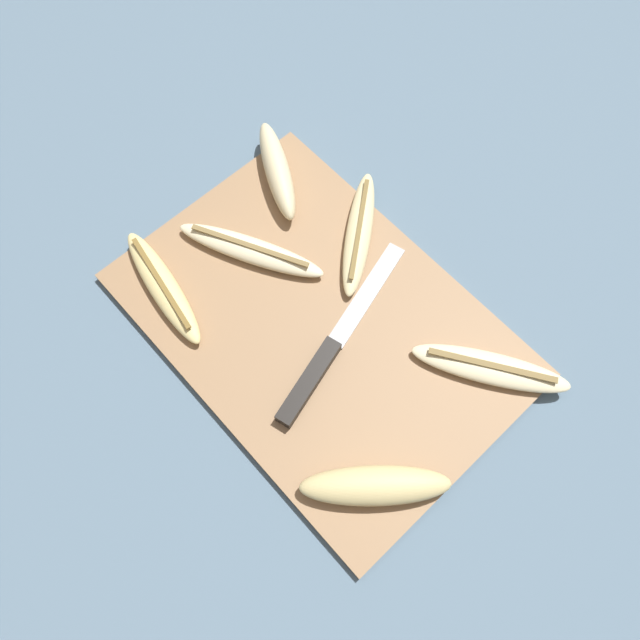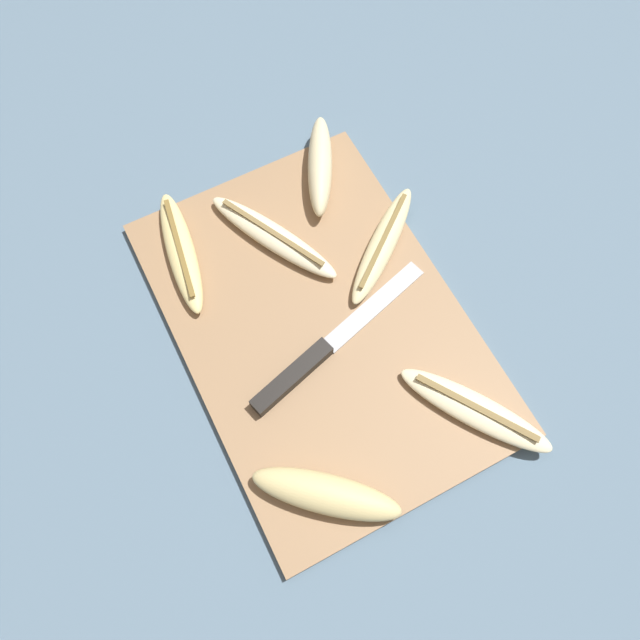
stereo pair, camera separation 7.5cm
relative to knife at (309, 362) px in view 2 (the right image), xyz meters
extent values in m
plane|color=slate|center=(-0.04, 0.04, -0.02)|extent=(4.00, 4.00, 0.00)
cube|color=#997551|center=(-0.04, 0.04, -0.01)|extent=(0.48, 0.33, 0.01)
cube|color=black|center=(0.01, -0.03, 0.00)|extent=(0.05, 0.11, 0.02)
cube|color=#B7BABF|center=(-0.03, 0.10, -0.01)|extent=(0.06, 0.16, 0.00)
ellipsoid|color=beige|center=(-0.10, 0.15, 0.00)|extent=(0.14, 0.16, 0.02)
cube|color=olive|center=(-0.10, 0.15, 0.02)|extent=(0.09, 0.12, 0.00)
ellipsoid|color=#EDD689|center=(-0.20, -0.08, 0.00)|extent=(0.18, 0.06, 0.02)
cube|color=olive|center=(-0.20, -0.08, 0.02)|extent=(0.14, 0.03, 0.00)
ellipsoid|color=beige|center=(0.14, 0.14, 0.00)|extent=(0.18, 0.14, 0.02)
cube|color=olive|center=(0.14, 0.14, 0.01)|extent=(0.13, 0.09, 0.00)
ellipsoid|color=beige|center=(-0.17, 0.04, 0.00)|extent=(0.19, 0.12, 0.02)
cube|color=olive|center=(-0.17, 0.04, 0.01)|extent=(0.14, 0.08, 0.00)
ellipsoid|color=#DBC684|center=(0.14, -0.05, 0.01)|extent=(0.14, 0.15, 0.03)
ellipsoid|color=beige|center=(-0.23, 0.14, 0.01)|extent=(0.15, 0.10, 0.04)
camera|label=1|loc=(0.17, -0.16, 0.69)|focal=35.00mm
camera|label=2|loc=(0.21, -0.10, 0.69)|focal=35.00mm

